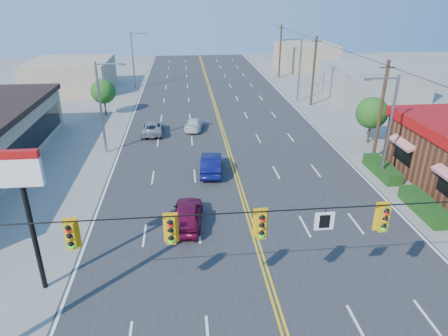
{
  "coord_description": "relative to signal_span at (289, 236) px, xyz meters",
  "views": [
    {
      "loc": [
        -3.83,
        -12.35,
        13.32
      ],
      "look_at": [
        -1.3,
        12.5,
        2.2
      ],
      "focal_mm": 32.0,
      "sensor_mm": 36.0,
      "label": 1
    }
  ],
  "objects": [
    {
      "name": "bld_east_mid",
      "position": [
        22.12,
        40.0,
        -2.89
      ],
      "size": [
        12.0,
        10.0,
        4.0
      ],
      "primitive_type": "cube",
      "color": "gray",
      "rests_on": "ground"
    },
    {
      "name": "streetlight_sw",
      "position": [
        -10.67,
        22.0,
        -0.37
      ],
      "size": [
        2.55,
        0.25,
        8.0
      ],
      "color": "gray",
      "rests_on": "ground"
    },
    {
      "name": "car_silver",
      "position": [
        -7.05,
        26.6,
        -4.26
      ],
      "size": [
        2.22,
        4.59,
        1.26
      ],
      "primitive_type": "imported",
      "rotation": [
        0.0,
        0.0,
        3.17
      ],
      "color": "#B7B6BB",
      "rests_on": "ground"
    },
    {
      "name": "car_white",
      "position": [
        -2.75,
        27.53,
        -4.3
      ],
      "size": [
        2.36,
        4.28,
        1.17
      ],
      "primitive_type": "imported",
      "rotation": [
        0.0,
        0.0,
        2.96
      ],
      "color": "silver",
      "rests_on": "ground"
    },
    {
      "name": "bld_east_far",
      "position": [
        19.12,
        62.0,
        -2.69
      ],
      "size": [
        10.0,
        10.0,
        4.4
      ],
      "primitive_type": "cube",
      "color": "tan",
      "rests_on": "ground"
    },
    {
      "name": "signal_span",
      "position": [
        0.0,
        0.0,
        0.0
      ],
      "size": [
        24.32,
        0.34,
        9.0
      ],
      "color": "#47301E",
      "rests_on": "ground"
    },
    {
      "name": "car_blue",
      "position": [
        -1.79,
        16.54,
        -4.14
      ],
      "size": [
        2.01,
        4.67,
        1.5
      ],
      "primitive_type": "imported",
      "rotation": [
        0.0,
        0.0,
        3.05
      ],
      "color": "#0D0F4C",
      "rests_on": "ground"
    },
    {
      "name": "road",
      "position": [
        0.12,
        20.0,
        -4.86
      ],
      "size": [
        20.0,
        120.0,
        0.06
      ],
      "primitive_type": "cube",
      "color": "#2D2D30",
      "rests_on": "ground"
    },
    {
      "name": "bld_west_far",
      "position": [
        -19.88,
        48.0,
        -2.79
      ],
      "size": [
        11.0,
        12.0,
        4.2
      ],
      "primitive_type": "cube",
      "color": "tan",
      "rests_on": "ground"
    },
    {
      "name": "streetlight_se",
      "position": [
        10.91,
        14.0,
        -0.37
      ],
      "size": [
        2.55,
        0.25,
        8.0
      ],
      "color": "gray",
      "rests_on": "ground"
    },
    {
      "name": "pizza_hut_sign",
      "position": [
        -10.88,
        4.0,
        0.3
      ],
      "size": [
        1.9,
        0.3,
        6.85
      ],
      "color": "black",
      "rests_on": "ground"
    },
    {
      "name": "tree_west",
      "position": [
        -12.88,
        34.0,
        -2.09
      ],
      "size": [
        2.8,
        2.8,
        4.2
      ],
      "color": "#47301E",
      "rests_on": "ground"
    },
    {
      "name": "utility_pole_far",
      "position": [
        12.32,
        54.0,
        -0.69
      ],
      "size": [
        0.28,
        0.28,
        8.4
      ],
      "primitive_type": "cylinder",
      "color": "#47301E",
      "rests_on": "ground"
    },
    {
      "name": "car_magenta",
      "position": [
        -3.81,
        8.95,
        -4.14
      ],
      "size": [
        2.17,
        4.53,
        1.49
      ],
      "primitive_type": "imported",
      "rotation": [
        0.0,
        0.0,
        3.05
      ],
      "color": "maroon",
      "rests_on": "ground"
    },
    {
      "name": "tree_kfc_rear",
      "position": [
        13.62,
        22.0,
        -1.95
      ],
      "size": [
        2.94,
        2.94,
        4.41
      ],
      "color": "#47301E",
      "rests_on": "ground"
    },
    {
      "name": "streetlight_nw",
      "position": [
        -10.67,
        48.0,
        -0.37
      ],
      "size": [
        2.55,
        0.25,
        8.0
      ],
      "color": "gray",
      "rests_on": "ground"
    },
    {
      "name": "utility_pole_mid",
      "position": [
        12.32,
        36.0,
        -0.69
      ],
      "size": [
        0.28,
        0.28,
        8.4
      ],
      "primitive_type": "cylinder",
      "color": "#47301E",
      "rests_on": "ground"
    },
    {
      "name": "streetlight_ne",
      "position": [
        10.91,
        38.0,
        -0.37
      ],
      "size": [
        2.55,
        0.25,
        8.0
      ],
      "color": "gray",
      "rests_on": "ground"
    },
    {
      "name": "ground",
      "position": [
        0.12,
        0.0,
        -4.89
      ],
      "size": [
        160.0,
        160.0,
        0.0
      ],
      "primitive_type": "plane",
      "color": "gray",
      "rests_on": "ground"
    },
    {
      "name": "utility_pole_near",
      "position": [
        12.32,
        18.0,
        -0.69
      ],
      "size": [
        0.28,
        0.28,
        8.4
      ],
      "primitive_type": "cylinder",
      "color": "#47301E",
      "rests_on": "ground"
    }
  ]
}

